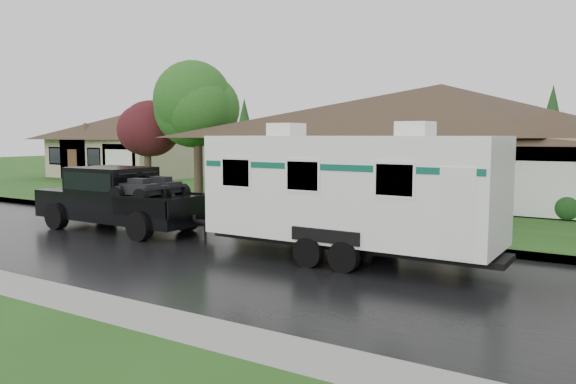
% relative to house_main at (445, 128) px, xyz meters
% --- Properties ---
extents(ground, '(140.00, 140.00, 0.00)m').
position_rel_house_main_xyz_m(ground, '(-2.29, -13.84, -3.59)').
color(ground, '#244E18').
rests_on(ground, ground).
extents(road, '(140.00, 8.00, 0.01)m').
position_rel_house_main_xyz_m(road, '(-2.29, -15.84, -3.59)').
color(road, black).
rests_on(road, ground).
extents(curb, '(140.00, 0.50, 0.15)m').
position_rel_house_main_xyz_m(curb, '(-2.29, -11.59, -3.52)').
color(curb, gray).
rests_on(curb, ground).
extents(lawn, '(140.00, 26.00, 0.15)m').
position_rel_house_main_xyz_m(lawn, '(-2.29, 1.16, -3.52)').
color(lawn, '#244E18').
rests_on(lawn, ground).
extents(house_main, '(19.44, 10.80, 6.90)m').
position_rel_house_main_xyz_m(house_main, '(0.00, 0.00, 0.00)').
color(house_main, gray).
rests_on(house_main, lawn).
extents(house_far, '(10.80, 8.64, 5.80)m').
position_rel_house_main_xyz_m(house_far, '(-24.07, 2.02, -0.62)').
color(house_far, tan).
rests_on(house_far, lawn).
extents(tree_left_green, '(4.03, 4.03, 6.66)m').
position_rel_house_main_xyz_m(tree_left_green, '(-10.41, -6.24, 1.18)').
color(tree_left_green, '#382B1E').
rests_on(tree_left_green, lawn).
extents(tree_red, '(3.03, 3.03, 5.02)m').
position_rel_house_main_xyz_m(tree_red, '(-13.68, -6.48, 0.04)').
color(tree_red, '#382B1E').
rests_on(tree_red, lawn).
extents(shrub_row, '(13.60, 1.00, 1.00)m').
position_rel_house_main_xyz_m(shrub_row, '(-0.29, -4.54, -2.94)').
color(shrub_row, '#143814').
rests_on(shrub_row, lawn).
extents(pickup_truck, '(6.48, 2.46, 2.16)m').
position_rel_house_main_xyz_m(pickup_truck, '(-6.96, -14.30, -2.43)').
color(pickup_truck, black).
rests_on(pickup_truck, ground).
extents(travel_trailer, '(8.00, 2.81, 3.59)m').
position_rel_house_main_xyz_m(travel_trailer, '(1.86, -14.30, -1.69)').
color(travel_trailer, white).
rests_on(travel_trailer, ground).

